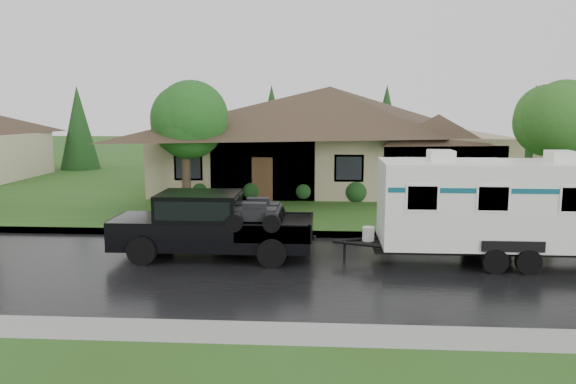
{
  "coord_description": "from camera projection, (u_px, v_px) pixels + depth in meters",
  "views": [
    {
      "loc": [
        1.74,
        -17.6,
        4.65
      ],
      "look_at": [
        0.46,
        2.0,
        1.65
      ],
      "focal_mm": 35.0,
      "sensor_mm": 36.0,
      "label": 1
    }
  ],
  "objects": [
    {
      "name": "ground",
      "position": [
        270.0,
        251.0,
        18.17
      ],
      "size": [
        140.0,
        140.0,
        0.0
      ],
      "primitive_type": "plane",
      "color": "#2D5219",
      "rests_on": "ground"
    },
    {
      "name": "road",
      "position": [
        263.0,
        269.0,
        16.2
      ],
      "size": [
        140.0,
        8.0,
        0.01
      ],
      "primitive_type": "cube",
      "color": "black",
      "rests_on": "ground"
    },
    {
      "name": "curb",
      "position": [
        276.0,
        234.0,
        20.38
      ],
      "size": [
        140.0,
        0.5,
        0.15
      ],
      "primitive_type": "cube",
      "color": "gray",
      "rests_on": "ground"
    },
    {
      "name": "lawn",
      "position": [
        295.0,
        185.0,
        32.96
      ],
      "size": [
        140.0,
        26.0,
        0.15
      ],
      "primitive_type": "cube",
      "color": "#2D5219",
      "rests_on": "ground"
    },
    {
      "name": "house_main",
      "position": [
        335.0,
        126.0,
        31.13
      ],
      "size": [
        19.44,
        10.8,
        6.9
      ],
      "color": "tan",
      "rests_on": "lawn"
    },
    {
      "name": "tree_left_green",
      "position": [
        185.0,
        121.0,
        24.77
      ],
      "size": [
        3.38,
        3.38,
        5.6
      ],
      "color": "#382B1E",
      "rests_on": "lawn"
    },
    {
      "name": "tree_right_green",
      "position": [
        557.0,
        120.0,
        22.82
      ],
      "size": [
        3.44,
        3.44,
        5.69
      ],
      "color": "#382B1E",
      "rests_on": "lawn"
    },
    {
      "name": "shrub_row",
      "position": [
        330.0,
        190.0,
        27.12
      ],
      "size": [
        13.6,
        1.0,
        1.0
      ],
      "color": "#143814",
      "rests_on": "lawn"
    },
    {
      "name": "pickup_truck",
      "position": [
        209.0,
        223.0,
        17.34
      ],
      "size": [
        6.1,
        2.32,
        2.03
      ],
      "color": "black",
      "rests_on": "ground"
    },
    {
      "name": "travel_trailer",
      "position": [
        501.0,
        204.0,
        16.67
      ],
      "size": [
        7.52,
        2.64,
        3.37
      ],
      "color": "white",
      "rests_on": "ground"
    }
  ]
}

